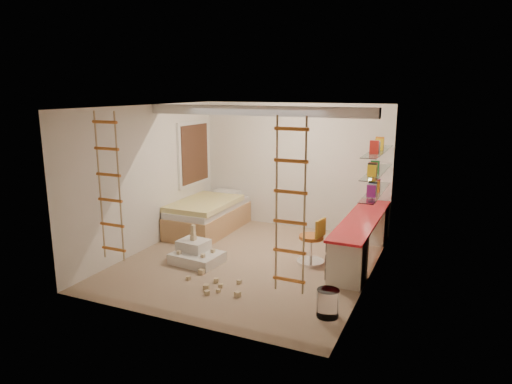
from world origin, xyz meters
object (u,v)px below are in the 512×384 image
at_px(swivel_chair, 312,247).
at_px(bed, 209,215).
at_px(play_platform, 196,254).
at_px(desk, 361,237).

bearing_deg(swivel_chair, bed, 160.47).
xyz_separation_m(bed, play_platform, (0.67, -1.62, -0.19)).
distance_m(desk, play_platform, 2.83).
relative_size(bed, play_platform, 2.35).
xyz_separation_m(swivel_chair, play_platform, (-1.82, -0.73, -0.15)).
relative_size(bed, swivel_chair, 2.53).
height_order(desk, swivel_chair, swivel_chair).
height_order(bed, play_platform, bed).
xyz_separation_m(desk, swivel_chair, (-0.71, -0.52, -0.11)).
bearing_deg(swivel_chair, desk, 36.33).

